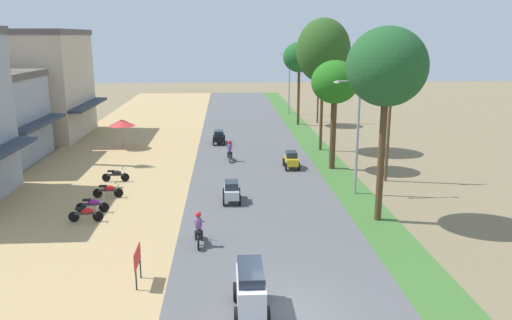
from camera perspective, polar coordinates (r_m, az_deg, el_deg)
The scene contains 24 objects.
ground_plane at distance 18.59m, azimuth 3.70°, elevation -16.86°, with size 180.00×180.00×0.00m, color #7A6B4C.
road_strip at distance 18.57m, azimuth 3.70°, elevation -16.75°, with size 9.00×140.00×0.08m, color #565659.
median_strip at distance 20.04m, azimuth 20.70°, elevation -15.26°, with size 2.40×140.00×0.06m, color #3D6B2D.
shophouse_far at distance 52.33m, azimuth -23.72°, elevation 7.88°, with size 9.74×10.21×10.10m.
parked_motorbike_nearest at distance 27.72m, azimuth -18.73°, elevation -5.69°, with size 1.80×0.54×0.94m.
parked_motorbike_second at distance 29.04m, azimuth -18.05°, elevation -4.75°, with size 1.80×0.54×0.94m.
parked_motorbike_third at distance 31.37m, azimuth -16.43°, elevation -3.25°, with size 1.80×0.54×0.94m.
parked_motorbike_fourth at distance 34.65m, azimuth -15.62°, elevation -1.58°, with size 1.80×0.54×0.94m.
street_signboard at distance 20.31m, azimuth -13.31°, elevation -10.89°, with size 0.06×1.30×1.50m.
vendor_umbrella at distance 44.42m, azimuth -14.97°, elevation 4.12°, with size 2.20×2.20×2.52m.
median_tree_nearest at distance 25.87m, azimuth 14.63°, elevation 10.08°, with size 4.00×4.00×9.94m.
median_tree_second at distance 36.17m, azimuth 8.95°, elevation 8.59°, with size 3.34×3.34×7.81m.
median_tree_third at distance 42.11m, azimuth 7.65°, elevation 12.19°, with size 4.40×4.40×10.88m.
median_tree_fourth at distance 54.63m, azimuth 4.94°, elevation 11.51°, with size 3.47×3.47×8.85m.
streetlamp_near at distance 30.68m, azimuth 11.51°, elevation 3.60°, with size 3.16×0.20×7.03m.
streetlamp_mid at distance 62.50m, azimuth 3.80°, elevation 9.19°, with size 3.16×0.20×7.47m.
utility_pole_near at distance 56.59m, azimuth 7.10°, elevation 8.96°, with size 1.80×0.20×9.06m.
utility_pole_far at distance 34.02m, azimuth 14.94°, elevation 5.12°, with size 1.80×0.20×8.77m.
car_van_white at distance 17.96m, azimuth -0.62°, elevation -14.25°, with size 1.19×2.41×1.67m.
car_hatchback_silver at distance 29.30m, azimuth -2.79°, elevation -3.49°, with size 1.04×2.00×1.23m.
car_hatchback_yellow at distance 36.73m, azimuth 4.02°, elevation 0.09°, with size 1.04×2.00×1.23m.
car_sedan_black at distance 45.28m, azimuth -4.24°, elevation 2.72°, with size 1.10×2.26×1.19m.
motorbike_foreground_rider at distance 23.48m, azimuth -6.52°, elevation -7.79°, with size 0.54×1.80×1.66m.
motorbike_ahead_second at distance 38.79m, azimuth -3.00°, elevation 1.01°, with size 0.54×1.80×1.66m.
Camera 1 is at (-2.13, -15.83, 9.50)m, focal length 35.23 mm.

